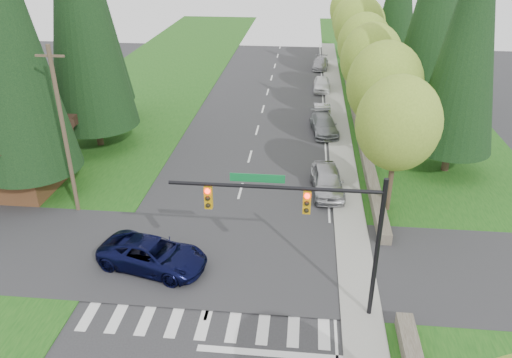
% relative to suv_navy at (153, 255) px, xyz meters
% --- Properties ---
extents(grass_east, '(14.00, 110.00, 0.06)m').
position_rel_suv_navy_xyz_m(grass_east, '(16.29, 13.06, -0.74)').
color(grass_east, '#184A13').
rests_on(grass_east, ground).
extents(grass_west, '(14.00, 110.00, 0.06)m').
position_rel_suv_navy_xyz_m(grass_west, '(-9.71, 13.06, -0.74)').
color(grass_west, '#184A13').
rests_on(grass_west, ground).
extents(cross_street, '(120.00, 8.00, 0.10)m').
position_rel_suv_navy_xyz_m(cross_street, '(3.29, 1.06, -0.77)').
color(cross_street, '#28282B').
rests_on(cross_street, ground).
extents(sidewalk_east, '(1.80, 80.00, 0.13)m').
position_rel_suv_navy_xyz_m(sidewalk_east, '(10.19, 15.06, -0.70)').
color(sidewalk_east, gray).
rests_on(sidewalk_east, ground).
extents(curb_east, '(0.20, 80.00, 0.13)m').
position_rel_suv_navy_xyz_m(curb_east, '(9.34, 15.06, -0.70)').
color(curb_east, gray).
rests_on(curb_east, ground).
extents(stone_wall_north, '(0.70, 40.00, 0.70)m').
position_rel_suv_navy_xyz_m(stone_wall_north, '(11.89, 23.06, -0.42)').
color(stone_wall_north, '#4C4438').
rests_on(stone_wall_north, ground).
extents(traffic_signal, '(8.70, 0.37, 6.80)m').
position_rel_suv_navy_xyz_m(traffic_signal, '(7.66, -2.44, 4.22)').
color(traffic_signal, black).
rests_on(traffic_signal, ground).
extents(brown_building, '(8.40, 8.40, 5.40)m').
position_rel_suv_navy_xyz_m(brown_building, '(-11.71, 8.06, 2.37)').
color(brown_building, '#4C2D19').
rests_on(brown_building, ground).
extents(utility_pole, '(1.60, 0.24, 10.00)m').
position_rel_suv_navy_xyz_m(utility_pole, '(-6.21, 5.06, 4.38)').
color(utility_pole, '#473828').
rests_on(utility_pole, ground).
extents(decid_tree_0, '(4.80, 4.80, 8.37)m').
position_rel_suv_navy_xyz_m(decid_tree_0, '(12.49, 7.06, 4.83)').
color(decid_tree_0, '#38281C').
rests_on(decid_tree_0, ground).
extents(decid_tree_1, '(5.20, 5.20, 8.80)m').
position_rel_suv_navy_xyz_m(decid_tree_1, '(12.59, 14.06, 5.03)').
color(decid_tree_1, '#38281C').
rests_on(decid_tree_1, ground).
extents(decid_tree_2, '(5.00, 5.00, 8.82)m').
position_rel_suv_navy_xyz_m(decid_tree_2, '(12.39, 21.06, 5.16)').
color(decid_tree_2, '#38281C').
rests_on(decid_tree_2, ground).
extents(decid_tree_3, '(5.00, 5.00, 8.55)m').
position_rel_suv_navy_xyz_m(decid_tree_3, '(12.49, 28.06, 4.90)').
color(decid_tree_3, '#38281C').
rests_on(decid_tree_3, ground).
extents(decid_tree_4, '(5.40, 5.40, 9.18)m').
position_rel_suv_navy_xyz_m(decid_tree_4, '(12.59, 35.06, 5.30)').
color(decid_tree_4, '#38281C').
rests_on(decid_tree_4, ground).
extents(decid_tree_5, '(4.80, 4.80, 8.30)m').
position_rel_suv_navy_xyz_m(decid_tree_5, '(12.39, 42.06, 4.77)').
color(decid_tree_5, '#38281C').
rests_on(decid_tree_5, ground).
extents(decid_tree_6, '(5.20, 5.20, 8.86)m').
position_rel_suv_navy_xyz_m(decid_tree_6, '(12.49, 49.06, 5.10)').
color(decid_tree_6, '#38281C').
rests_on(decid_tree_6, ground).
extents(conifer_w_a, '(6.12, 6.12, 19.80)m').
position_rel_suv_navy_xyz_m(conifer_w_a, '(-9.71, 7.06, 10.03)').
color(conifer_w_a, '#38281C').
rests_on(conifer_w_a, ground).
extents(conifer_e_a, '(5.44, 5.44, 17.80)m').
position_rel_suv_navy_xyz_m(conifer_e_a, '(17.29, 13.06, 9.03)').
color(conifer_e_a, '#38281C').
rests_on(conifer_e_a, ground).
extents(suv_navy, '(5.96, 3.79, 1.53)m').
position_rel_suv_navy_xyz_m(suv_navy, '(0.00, 0.00, 0.00)').
color(suv_navy, black).
rests_on(suv_navy, ground).
extents(parked_car_a, '(2.35, 4.99, 1.65)m').
position_rel_suv_navy_xyz_m(parked_car_a, '(8.89, 8.98, 0.06)').
color(parked_car_a, '#ACACB1').
rests_on(parked_car_a, ground).
extents(parked_car_b, '(2.62, 5.09, 1.41)m').
position_rel_suv_navy_xyz_m(parked_car_b, '(8.89, 19.48, -0.06)').
color(parked_car_b, gray).
rests_on(parked_car_b, ground).
extents(parked_car_c, '(1.58, 4.10, 1.33)m').
position_rel_suv_navy_xyz_m(parked_car_c, '(8.79, 22.52, -0.10)').
color(parked_car_c, '#ACACB1').
rests_on(parked_car_c, ground).
extents(parked_car_d, '(1.74, 4.17, 1.41)m').
position_rel_suv_navy_xyz_m(parked_car_d, '(8.89, 31.66, -0.06)').
color(parked_car_d, white).
rests_on(parked_car_d, ground).
extents(parked_car_e, '(2.04, 4.48, 1.27)m').
position_rel_suv_navy_xyz_m(parked_car_e, '(8.89, 40.85, -0.13)').
color(parked_car_e, '#9F9FA4').
rests_on(parked_car_e, ground).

